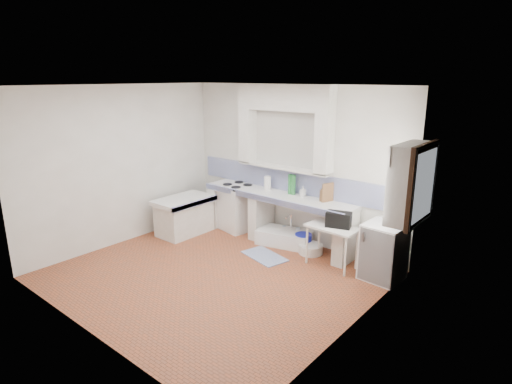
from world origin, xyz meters
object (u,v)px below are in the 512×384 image
Objects in this scene: stove at (238,208)px; sink at (285,238)px; fridge at (383,252)px; side_table at (331,246)px.

stove is 1.22m from sink.
sink is 1.12× the size of fridge.
side_table is at bearing -27.61° from sink.
stove is at bearing 163.69° from sink.
stove reaches higher than fridge.
stove reaches higher than sink.
fridge is at bearing 7.42° from stove.
fridge is at bearing 10.27° from side_table.
fridge is (1.90, -0.15, 0.31)m from sink.
side_table reaches higher than sink.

